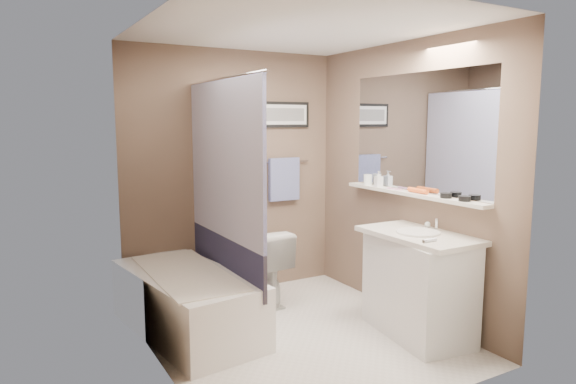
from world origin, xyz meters
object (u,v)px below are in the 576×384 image
toilet (259,266)px  candle_bowl_far (446,195)px  vanity (418,287)px  hair_brush_front (418,191)px  soap_bottle (379,179)px  glass_jar (368,179)px  bathtub (187,303)px  candle_bowl_near (465,199)px

toilet → candle_bowl_far: 1.85m
toilet → vanity: (0.78, -1.30, 0.04)m
hair_brush_front → soap_bottle: size_ratio=1.57×
toilet → glass_jar: 1.32m
vanity → candle_bowl_far: bearing=-15.1°
bathtub → soap_bottle: 2.03m
vanity → candle_bowl_near: candle_bowl_near is taller
bathtub → soap_bottle: soap_bottle is taller
vanity → hair_brush_front: 0.79m
candle_bowl_near → glass_jar: 1.16m
bathtub → hair_brush_front: (1.79, -0.73, 0.89)m
bathtub → vanity: size_ratio=1.67×
soap_bottle → bathtub: bearing=172.9°
soap_bottle → hair_brush_front: bearing=-90.0°
bathtub → glass_jar: bearing=-9.9°
candle_bowl_near → soap_bottle: soap_bottle is taller
hair_brush_front → glass_jar: bearing=90.0°
candle_bowl_near → candle_bowl_far: bearing=90.0°
toilet → soap_bottle: (0.97, -0.56, 0.83)m
candle_bowl_far → hair_brush_front: size_ratio=0.41×
vanity → candle_bowl_near: bearing=-47.0°
soap_bottle → candle_bowl_far: bearing=-90.0°
hair_brush_front → soap_bottle: (0.00, 0.51, 0.05)m
candle_bowl_near → candle_bowl_far: 0.19m
candle_bowl_far → hair_brush_front: 0.31m
bathtub → hair_brush_front: bearing=-30.1°
candle_bowl_near → candle_bowl_far: size_ratio=1.00×
glass_jar → bathtub: bearing=177.9°
bathtub → toilet: bearing=14.4°
vanity → candle_bowl_far: (0.19, -0.08, 0.73)m
bathtub → candle_bowl_far: candle_bowl_far is taller
hair_brush_front → glass_jar: size_ratio=2.20×
candle_bowl_far → toilet: bearing=125.1°
bathtub → soap_bottle: bearing=-14.9°
vanity → glass_jar: bearing=86.3°
hair_brush_front → glass_jar: glass_jar is taller
bathtub → glass_jar: 2.01m
bathtub → hair_brush_front: hair_brush_front is taller
candle_bowl_near → bathtub: bearing=145.5°
toilet → candle_bowl_near: candle_bowl_near is taller
bathtub → candle_bowl_far: size_ratio=16.67×
vanity → candle_bowl_far: 0.76m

